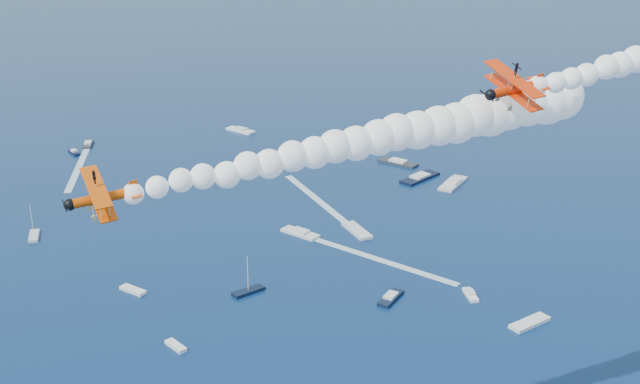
# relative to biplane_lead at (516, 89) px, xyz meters

# --- Properties ---
(biplane_lead) EXTENTS (12.28, 13.12, 8.29)m
(biplane_lead) POSITION_rel_biplane_lead_xyz_m (0.00, 0.00, 0.00)
(biplane_lead) COLOR #F12F05
(biplane_trail) EXTENTS (11.29, 12.28, 7.24)m
(biplane_trail) POSITION_rel_biplane_lead_xyz_m (-42.86, -18.55, -8.13)
(biplane_trail) COLOR #D74804
(smoke_trail_trail) EXTENTS (62.89, 55.67, 10.68)m
(smoke_trail_trail) POSITION_rel_biplane_lead_xyz_m (-16.65, -3.35, -5.82)
(smoke_trail_trail) COLOR white
(spectator_boats) EXTENTS (218.12, 182.51, 0.70)m
(spectator_boats) POSITION_rel_biplane_lead_xyz_m (-17.09, 86.97, -58.53)
(spectator_boats) COLOR #2A2E38
(spectator_boats) RESTS_ON ground
(boat_wakes) EXTENTS (113.61, 79.75, 0.04)m
(boat_wakes) POSITION_rel_biplane_lead_xyz_m (-54.38, 104.12, -58.85)
(boat_wakes) COLOR white
(boat_wakes) RESTS_ON ground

